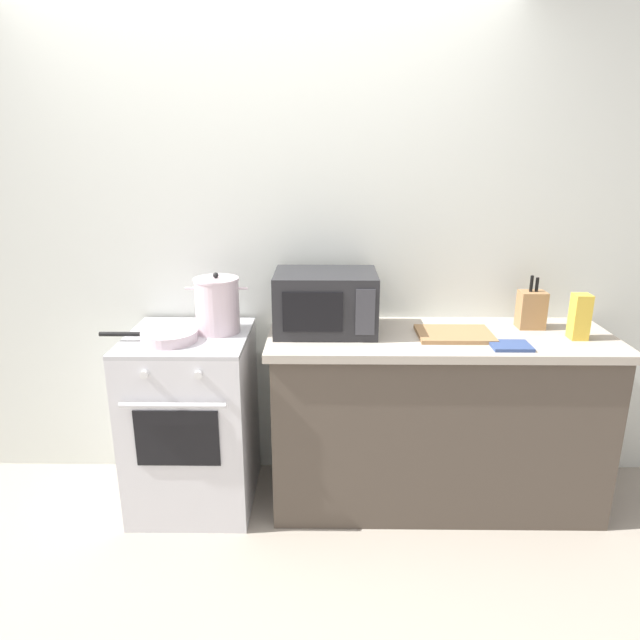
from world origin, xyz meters
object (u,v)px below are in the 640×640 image
object	(u,v)px
cutting_board	(454,334)
pasta_box	(580,317)
stove	(193,420)
stock_pot	(217,305)
frying_pan	(168,336)
microwave	(326,302)
oven_mitt	(511,346)
knife_block	(531,309)

from	to	relation	value
cutting_board	pasta_box	size ratio (longest dim) A/B	1.64
stove	stock_pot	distance (m)	0.62
frying_pan	microwave	bearing A→B (deg)	12.82
stock_pot	pasta_box	xyz separation A→B (m)	(1.75, -0.09, -0.03)
stove	frying_pan	distance (m)	0.50
frying_pan	cutting_board	world-z (taller)	frying_pan
microwave	pasta_box	bearing A→B (deg)	-5.09
stock_pot	microwave	bearing A→B (deg)	2.22
microwave	stove	bearing A→B (deg)	-173.38
microwave	oven_mitt	distance (m)	0.90
stove	microwave	size ratio (longest dim) A/B	1.84
stove	cutting_board	distance (m)	1.39
knife_block	oven_mitt	bearing A→B (deg)	-122.28
cutting_board	pasta_box	bearing A→B (deg)	-2.94
frying_pan	cutting_board	bearing A→B (deg)	3.83
stove	microwave	bearing A→B (deg)	6.62
stock_pot	frying_pan	world-z (taller)	stock_pot
stove	knife_block	distance (m)	1.82
frying_pan	microwave	distance (m)	0.78
microwave	knife_block	xyz separation A→B (m)	(1.04, 0.06, -0.05)
stove	frying_pan	size ratio (longest dim) A/B	1.99
stock_pot	knife_block	distance (m)	1.58
microwave	pasta_box	xyz separation A→B (m)	(1.21, -0.11, -0.04)
pasta_box	oven_mitt	xyz separation A→B (m)	(-0.36, -0.13, -0.10)
cutting_board	knife_block	world-z (taller)	knife_block
stove	cutting_board	bearing A→B (deg)	0.05
frying_pan	oven_mitt	world-z (taller)	frying_pan
cutting_board	oven_mitt	size ratio (longest dim) A/B	2.00
oven_mitt	stove	bearing A→B (deg)	174.09
stock_pot	oven_mitt	distance (m)	1.41
microwave	frying_pan	bearing A→B (deg)	-167.18
microwave	knife_block	distance (m)	1.05
frying_pan	knife_block	xyz separation A→B (m)	(1.79, 0.23, 0.07)
knife_block	pasta_box	size ratio (longest dim) A/B	1.24
pasta_box	stove	bearing A→B (deg)	179.13
frying_pan	oven_mitt	size ratio (longest dim) A/B	2.57
frying_pan	knife_block	size ratio (longest dim) A/B	1.70
microwave	cutting_board	world-z (taller)	microwave
knife_block	stove	bearing A→B (deg)	-175.32
stock_pot	pasta_box	world-z (taller)	stock_pot
stove	pasta_box	xyz separation A→B (m)	(1.90, -0.03, 0.57)
stove	knife_block	world-z (taller)	knife_block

